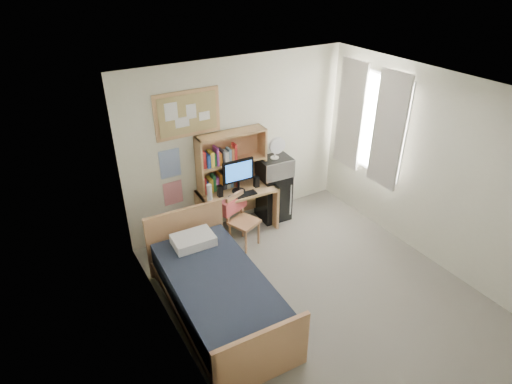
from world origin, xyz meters
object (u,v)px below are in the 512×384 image
desk (237,210)px  monitor (238,176)px  mini_fridge (273,196)px  desk_fan (275,148)px  speaker_left (220,191)px  bulletin_board (188,114)px  bed (219,297)px  speaker_right (256,182)px  microwave (275,166)px  desk_chair (244,222)px

desk → monitor: (-0.00, -0.06, 0.62)m
mini_fridge → monitor: monitor is taller
monitor → desk_fan: size_ratio=1.60×
desk → speaker_left: bearing=-168.7°
speaker_left → desk: bearing=11.3°
bulletin_board → bed: bulletin_board is taller
mini_fridge → bed: size_ratio=0.38×
speaker_right → microwave: microwave is taller
speaker_right → microwave: 0.41m
mini_fridge → speaker_right: size_ratio=4.40×
mini_fridge → speaker_left: speaker_left is taller
bulletin_board → microwave: 1.62m
bulletin_board → desk_fan: size_ratio=2.93×
desk → desk_chair: (-0.10, -0.39, 0.05)m
desk_chair → monitor: monitor is taller
desk → bed: (-1.05, -1.47, -0.08)m
bulletin_board → microwave: bulletin_board is taller
bulletin_board → speaker_right: 1.45m
mini_fridge → speaker_left: (-0.99, -0.10, 0.42)m
microwave → bed: bearing=-135.6°
bed → monitor: (1.05, 1.41, 0.70)m
speaker_left → desk_fan: desk_fan is taller
microwave → desk: bearing=-173.9°
bulletin_board → desk: 1.68m
mini_fridge → microwave: (-0.00, -0.02, 0.53)m
bulletin_board → desk_fan: (1.25, -0.26, -0.69)m
bulletin_board → desk_chair: 1.72m
desk_chair → mini_fridge: (0.78, 0.44, -0.02)m
bed → speaker_right: speaker_right is taller
desk_fan → mini_fridge: bearing=90.0°
desk_chair → speaker_left: speaker_left is taller
desk_chair → bulletin_board: bearing=102.8°
bed → monitor: bearing=55.5°
bed → microwave: (1.74, 1.50, 0.64)m
desk → microwave: (0.68, 0.03, 0.56)m
desk_chair → speaker_left: bearing=99.1°
desk_chair → bed: 1.45m
bulletin_board → desk_fan: bulletin_board is taller
bed → speaker_right: (1.35, 1.40, 0.53)m
bed → microwave: bearing=43.0°
bulletin_board → desk: bulletin_board is taller
bulletin_board → speaker_left: bearing=-52.1°
speaker_left → speaker_right: bearing=0.0°
speaker_left → speaker_right: 0.60m
desk → monitor: size_ratio=2.26×
bulletin_board → bed: size_ratio=0.46×
monitor → speaker_left: (-0.30, 0.01, -0.17)m
desk → bed: 1.81m
speaker_left → microwave: size_ratio=0.35×
monitor → bed: bearing=-124.5°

